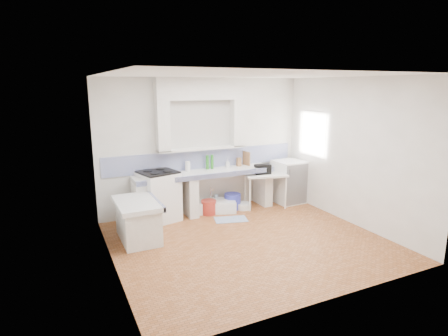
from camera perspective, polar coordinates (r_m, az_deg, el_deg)
name	(u,v)px	position (r m, az deg, el deg)	size (l,w,h in m)	color
floor	(249,241)	(6.54, 3.82, -11.21)	(4.50, 4.50, 0.00)	#9E5E35
ceiling	(251,75)	(5.99, 4.23, 14.14)	(4.50, 4.50, 0.00)	white
wall_back	(204,145)	(7.88, -3.12, 3.56)	(4.50, 4.50, 0.00)	white
wall_front	(333,193)	(4.53, 16.51, -3.79)	(4.50, 4.50, 0.00)	white
wall_left	(109,176)	(5.40, -17.31, -1.22)	(4.50, 4.50, 0.00)	white
wall_right	(353,152)	(7.46, 19.29, 2.35)	(4.50, 4.50, 0.00)	white
alcove_mass	(201,89)	(7.63, -3.57, 12.12)	(1.90, 0.25, 0.45)	white
window_frame	(320,134)	(8.42, 14.54, 5.13)	(0.35, 0.86, 1.06)	#3D2713
lace_valance	(315,117)	(8.29, 13.91, 7.70)	(0.01, 0.84, 0.24)	white
counter_slab	(205,173)	(7.68, -2.91, -0.79)	(3.00, 0.60, 0.08)	white
counter_lip	(211,176)	(7.43, -2.08, -1.24)	(3.00, 0.04, 0.10)	navy
counter_pier_left	(139,203)	(7.40, -12.98, -5.23)	(0.20, 0.55, 0.82)	white
counter_pier_mid	(190,196)	(7.68, -5.29, -4.31)	(0.20, 0.55, 0.82)	white
counter_pier_right	(263,186)	(8.41, 5.99, -2.82)	(0.20, 0.55, 0.82)	white
peninsula_top	(137,203)	(6.54, -13.26, -5.33)	(0.70, 1.10, 0.08)	white
peninsula_base	(138,223)	(6.66, -13.11, -8.20)	(0.60, 1.00, 0.62)	white
peninsula_lip	(156,201)	(6.61, -10.46, -5.01)	(0.04, 1.10, 0.10)	navy
backsplash	(204,159)	(7.92, -3.05, 1.41)	(4.27, 0.03, 0.40)	navy
stove	(159,197)	(7.44, -10.05, -4.38)	(0.69, 0.66, 0.97)	white
sink	(214,207)	(7.95, -1.51, -5.96)	(0.89, 0.48, 0.21)	white
side_table	(265,191)	(8.20, 6.36, -3.48)	(0.91, 0.50, 0.04)	white
fridge	(289,182)	(8.61, 9.96, -2.08)	(0.63, 0.63, 0.97)	white
bucket_red	(209,207)	(7.78, -2.37, -6.06)	(0.32, 0.32, 0.30)	#AF2F22
bucket_orange	(218,206)	(7.95, -0.89, -5.83)	(0.26, 0.26, 0.24)	#BF6E2D
bucket_blue	(232,201)	(8.10, 1.31, -5.14)	(0.36, 0.36, 0.33)	#363EC6
basin_white	(243,206)	(8.13, 3.02, -5.86)	(0.34, 0.34, 0.13)	white
water_bottle_a	(205,204)	(8.03, -3.01, -5.58)	(0.07, 0.07, 0.27)	silver
water_bottle_b	(216,201)	(8.12, -1.18, -5.15)	(0.09, 0.09, 0.32)	silver
black_bag	(263,169)	(8.07, 5.99, -0.19)	(0.34, 0.19, 0.21)	black
green_bottle_a	(207,162)	(7.82, -2.59, 0.88)	(0.07, 0.07, 0.30)	#226F1E
green_bottle_b	(212,162)	(7.86, -1.85, 0.95)	(0.07, 0.07, 0.30)	#226F1E
knife_block	(239,162)	(8.14, 2.30, 0.94)	(0.09, 0.07, 0.18)	#99693D
cutting_board	(246,158)	(8.22, 3.48, 1.49)	(0.02, 0.23, 0.31)	#99693D
paper_towel	(188,166)	(7.67, -5.62, 0.27)	(0.11, 0.11, 0.21)	white
soap_bottle	(228,163)	(8.02, 0.56, 0.73)	(0.08, 0.08, 0.17)	white
rug	(231,219)	(7.50, 1.07, -7.94)	(0.65, 0.37, 0.01)	#3D619A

